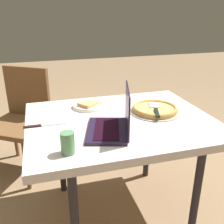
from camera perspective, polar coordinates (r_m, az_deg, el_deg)
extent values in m
plane|color=#8F7151|center=(1.99, 1.59, -21.19)|extent=(12.00, 12.00, 0.00)
cube|color=silver|center=(1.59, 1.85, -2.25)|extent=(1.12, 0.90, 0.05)
cylinder|color=#282429|center=(2.17, 7.84, -6.27)|extent=(0.05, 0.05, 0.68)
cylinder|color=#282429|center=(2.01, -11.26, -8.88)|extent=(0.05, 0.05, 0.68)
cylinder|color=#282429|center=(1.65, 18.12, -17.31)|extent=(0.05, 0.05, 0.68)
cylinder|color=#282429|center=(1.45, -8.25, -23.03)|extent=(0.05, 0.05, 0.68)
cube|color=#22182F|center=(1.41, -1.16, -4.09)|extent=(0.30, 0.37, 0.02)
cube|color=black|center=(1.41, -1.17, -3.71)|extent=(0.21, 0.31, 0.00)
cube|color=#22182F|center=(1.36, 3.46, 0.60)|extent=(0.10, 0.31, 0.23)
cube|color=#96B6EF|center=(1.36, 3.36, 0.60)|extent=(0.08, 0.28, 0.20)
cylinder|color=white|center=(1.77, -5.30, 1.28)|extent=(0.22, 0.22, 0.01)
torus|color=white|center=(1.77, -5.31, 1.59)|extent=(0.21, 0.21, 0.01)
cube|color=#EDC465|center=(1.76, -5.32, 1.80)|extent=(0.15, 0.14, 0.02)
cube|color=tan|center=(1.73, -6.48, 1.31)|extent=(0.07, 0.09, 0.03)
cylinder|color=#A8A39B|center=(1.71, 9.46, 0.12)|extent=(0.33, 0.33, 0.01)
cylinder|color=#E5C05E|center=(1.70, 9.49, 0.54)|extent=(0.28, 0.28, 0.02)
torus|color=#CD8D40|center=(1.70, 9.51, 0.88)|extent=(0.29, 0.29, 0.02)
cube|color=#BCA8C1|center=(1.74, 9.36, 1.55)|extent=(0.10, 0.12, 0.00)
cube|color=black|center=(1.60, 9.91, -0.22)|extent=(0.06, 0.13, 0.01)
cube|color=#BAB9BF|center=(1.53, -13.55, -2.78)|extent=(0.18, 0.02, 0.00)
cube|color=black|center=(1.54, -17.26, -3.07)|extent=(0.10, 0.02, 0.01)
cylinder|color=#568E5A|center=(1.21, -9.82, -6.79)|extent=(0.07, 0.07, 0.11)
cylinder|color=#4B2807|center=(1.20, -9.91, -5.53)|extent=(0.06, 0.06, 0.01)
cube|color=brown|center=(2.31, -20.39, -2.86)|extent=(0.61, 0.61, 0.04)
cube|color=brown|center=(2.38, -18.26, 4.33)|extent=(0.37, 0.26, 0.44)
cylinder|color=brown|center=(2.16, -18.40, -11.33)|extent=(0.03, 0.03, 0.42)
cylinder|color=brown|center=(2.66, -20.67, -5.09)|extent=(0.03, 0.03, 0.42)
cylinder|color=brown|center=(2.45, -13.08, -6.58)|extent=(0.03, 0.03, 0.42)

